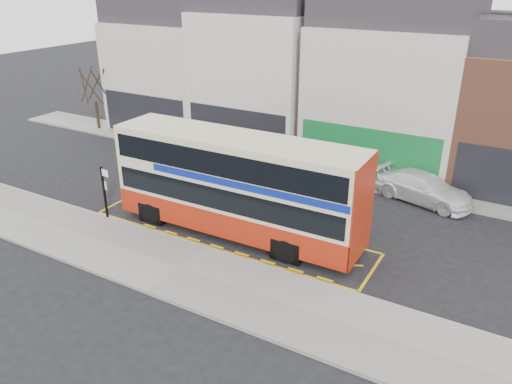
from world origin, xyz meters
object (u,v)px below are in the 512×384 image
Objects in this scene: double_decker_bus at (238,184)px; car_white at (424,188)px; street_tree_right at (406,129)px; street_tree_left at (92,76)px; car_grey at (303,170)px; car_silver at (205,154)px; bus_stop_post at (104,187)px.

car_white is at bearing 49.37° from double_decker_bus.
car_white is at bearing -54.52° from street_tree_right.
car_white is 1.18× the size of street_tree_right.
street_tree_left reaches higher than double_decker_bus.
car_grey is 0.86× the size of car_white.
car_white is (6.74, 8.03, -1.74)m from double_decker_bus.
double_decker_bus reaches higher than car_grey.
street_tree_left reaches higher than car_silver.
street_tree_left reaches higher than car_white.
car_silver is 12.43m from street_tree_right.
car_grey is 6.78m from car_white.
car_grey is at bearing -5.45° from street_tree_left.
double_decker_bus reaches higher than car_silver.
street_tree_left is at bearing 153.46° from double_decker_bus.
car_silver is 12.36m from street_tree_left.
double_decker_bus is 20.53m from street_tree_left.
car_grey reaches higher than car_silver.
car_grey is at bearing 111.84° from car_white.
double_decker_bus is at bearing -141.93° from car_silver.
car_grey is (0.02, 7.19, -1.76)m from double_decker_bus.
car_grey is 1.02× the size of street_tree_right.
bus_stop_post is 16.59m from car_white.
car_white reaches higher than car_silver.
street_tree_right reaches higher than car_white.
street_tree_right reaches higher than car_silver.
street_tree_left reaches higher than car_grey.
street_tree_right is at bearing 53.97° from bus_stop_post.
street_tree_right is (11.16, 12.85, 1.27)m from bus_stop_post.
double_decker_bus is at bearing 23.15° from bus_stop_post.
bus_stop_post is 0.60× the size of street_tree_right.
bus_stop_post reaches higher than car_grey.
street_tree_right is (4.80, 10.76, 0.55)m from double_decker_bus.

